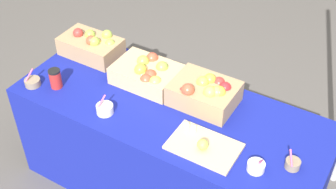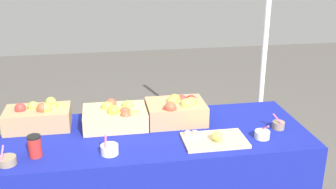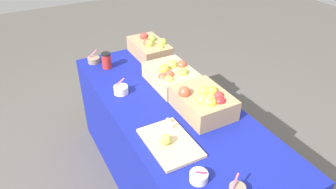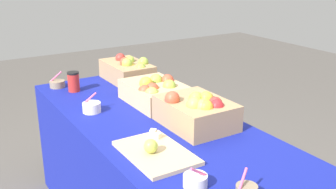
% 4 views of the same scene
% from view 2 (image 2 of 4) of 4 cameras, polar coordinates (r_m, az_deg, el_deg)
% --- Properties ---
extents(table, '(1.90, 0.76, 0.74)m').
position_cam_2_polar(table, '(2.73, -1.63, -12.31)').
color(table, navy).
rests_on(table, ground_plane).
extents(apple_crate_left, '(0.41, 0.24, 0.18)m').
position_cam_2_polar(apple_crate_left, '(2.71, -17.70, -2.99)').
color(apple_crate_left, tan).
rests_on(apple_crate_left, table).
extents(apple_crate_middle, '(0.40, 0.29, 0.16)m').
position_cam_2_polar(apple_crate_middle, '(2.62, -7.29, -3.06)').
color(apple_crate_middle, tan).
rests_on(apple_crate_middle, table).
extents(apple_crate_right, '(0.38, 0.29, 0.18)m').
position_cam_2_polar(apple_crate_right, '(2.67, 1.24, -2.23)').
color(apple_crate_right, tan).
rests_on(apple_crate_right, table).
extents(cutting_board_front, '(0.37, 0.24, 0.08)m').
position_cam_2_polar(cutting_board_front, '(2.44, 6.52, -6.31)').
color(cutting_board_front, '#D1B284').
rests_on(cutting_board_front, table).
extents(sample_bowl_near, '(0.10, 0.10, 0.10)m').
position_cam_2_polar(sample_bowl_near, '(2.35, -21.68, -8.62)').
color(sample_bowl_near, gray).
rests_on(sample_bowl_near, table).
extents(sample_bowl_mid, '(0.10, 0.10, 0.10)m').
position_cam_2_polar(sample_bowl_mid, '(2.31, -8.22, -7.64)').
color(sample_bowl_mid, silver).
rests_on(sample_bowl_mid, table).
extents(sample_bowl_far, '(0.09, 0.09, 0.10)m').
position_cam_2_polar(sample_bowl_far, '(2.53, 13.09, -5.48)').
color(sample_bowl_far, silver).
rests_on(sample_bowl_far, table).
extents(sample_bowl_extra, '(0.08, 0.08, 0.10)m').
position_cam_2_polar(sample_bowl_extra, '(2.68, 15.24, -4.15)').
color(sample_bowl_extra, gray).
rests_on(sample_bowl_extra, table).
extents(coffee_cup, '(0.07, 0.07, 0.13)m').
position_cam_2_polar(coffee_cup, '(2.36, -18.20, -6.91)').
color(coffee_cup, red).
rests_on(coffee_cup, table).
extents(tent_pole, '(0.04, 0.04, 1.95)m').
position_cam_2_polar(tent_pole, '(3.31, 13.27, 4.58)').
color(tent_pole, white).
rests_on(tent_pole, ground_plane).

